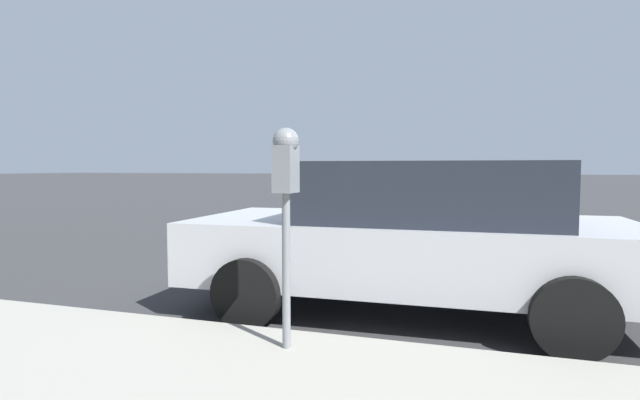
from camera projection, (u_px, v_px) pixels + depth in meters
ground_plane at (429, 290)px, 5.91m from camera, size 220.00×220.00×0.00m
parking_meter at (286, 180)px, 3.60m from camera, size 0.21×0.19×1.61m
car_silver at (414, 233)px, 5.01m from camera, size 2.25×4.35×1.51m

